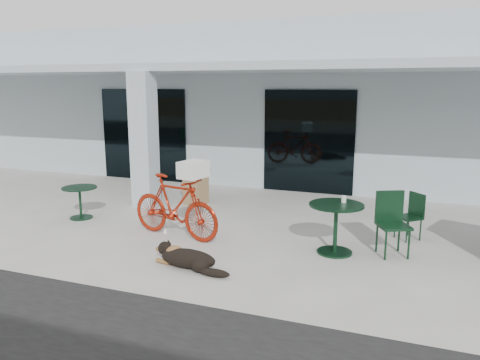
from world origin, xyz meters
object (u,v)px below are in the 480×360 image
at_px(dog, 188,257).
at_px(trash_receptacle, 196,186).
at_px(bicycle, 175,206).
at_px(cafe_table_near, 80,203).
at_px(cafe_table_far, 335,229).
at_px(cafe_chair_far_b, 408,217).
at_px(cafe_chair_far_a, 394,225).

bearing_deg(dog, trash_receptacle, 125.50).
height_order(bicycle, cafe_table_near, bicycle).
distance_m(cafe_table_far, cafe_chair_far_b, 1.67).
distance_m(dog, cafe_table_near, 3.84).
relative_size(dog, trash_receptacle, 1.23).
distance_m(dog, trash_receptacle, 4.08).
bearing_deg(trash_receptacle, cafe_table_far, -30.94).
bearing_deg(cafe_table_near, dog, -26.48).
bearing_deg(cafe_table_far, trash_receptacle, 149.06).
relative_size(cafe_table_near, cafe_chair_far_a, 0.68).
bearing_deg(cafe_table_near, cafe_chair_far_b, 8.60).
xyz_separation_m(bicycle, cafe_table_near, (-2.51, 0.40, -0.25)).
relative_size(bicycle, cafe_chair_far_b, 2.28).
distance_m(cafe_chair_far_a, trash_receptacle, 5.03).
xyz_separation_m(cafe_table_near, cafe_chair_far_b, (6.60, 1.00, 0.09)).
distance_m(dog, cafe_chair_far_a, 3.43).
height_order(cafe_table_far, cafe_chair_far_b, cafe_chair_far_b).
bearing_deg(cafe_chair_far_a, trash_receptacle, 131.22).
distance_m(cafe_table_far, trash_receptacle, 4.31).
distance_m(bicycle, cafe_table_near, 2.55).
relative_size(dog, cafe_chair_far_b, 1.23).
relative_size(dog, cafe_table_near, 1.46).
xyz_separation_m(bicycle, trash_receptacle, (-0.74, 2.40, -0.16)).
distance_m(bicycle, cafe_chair_far_a, 3.90).
bearing_deg(cafe_table_near, cafe_chair_far_a, 0.03).
bearing_deg(bicycle, dog, -132.93).
distance_m(dog, cafe_chair_far_b, 4.18).
height_order(dog, cafe_chair_far_b, cafe_chair_far_b).
xyz_separation_m(bicycle, dog, (0.93, -1.31, -0.42)).
bearing_deg(cafe_chair_far_b, cafe_table_near, -124.42).
relative_size(cafe_table_far, cafe_chair_far_a, 0.86).
relative_size(dog, cafe_table_far, 1.16).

